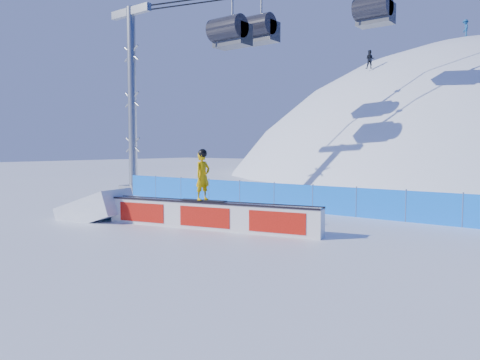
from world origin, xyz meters
The scene contains 6 objects.
ground centered at (0.00, 0.00, 0.00)m, with size 160.00×160.00×0.00m, color white.
snow_hill centered at (0.00, 42.00, -18.00)m, with size 64.00×64.00×64.00m.
safety_fence centered at (0.00, 4.50, 0.60)m, with size 22.05×0.05×1.30m.
rail_box centered at (0.11, -1.29, 0.48)m, with size 8.05×2.31×0.97m.
snow_ramp centered at (-4.85, -2.39, 0.00)m, with size 2.57×1.71×0.96m, color white, non-canonical shape.
snowboarder centered at (-0.09, -1.33, 1.86)m, with size 1.75×0.68×1.81m.
Camera 1 is at (10.84, -13.29, 2.83)m, focal length 35.00 mm.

